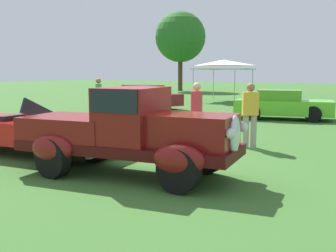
{
  "coord_description": "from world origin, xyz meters",
  "views": [
    {
      "loc": [
        4.94,
        -6.64,
        2.01
      ],
      "look_at": [
        0.14,
        0.8,
        0.84
      ],
      "focal_mm": 44.73,
      "sensor_mm": 36.0,
      "label": 1
    }
  ],
  "objects_px": {
    "show_car_lime": "(283,105)",
    "neighbor_convertible": "(36,130)",
    "feature_pickup_truck": "(129,131)",
    "spectator_by_row": "(99,97)",
    "canopy_tent_left_field": "(224,64)",
    "spectator_near_truck": "(197,111)",
    "spectator_between_cars": "(250,113)",
    "show_car_burgundy": "(144,97)"
  },
  "relations": [
    {
      "from": "spectator_by_row",
      "to": "spectator_between_cars",
      "type": "bearing_deg",
      "value": -21.02
    },
    {
      "from": "feature_pickup_truck",
      "to": "show_car_burgundy",
      "type": "bearing_deg",
      "value": 124.97
    },
    {
      "from": "spectator_near_truck",
      "to": "feature_pickup_truck",
      "type": "bearing_deg",
      "value": -81.13
    },
    {
      "from": "show_car_burgundy",
      "to": "spectator_by_row",
      "type": "bearing_deg",
      "value": -75.18
    },
    {
      "from": "spectator_near_truck",
      "to": "spectator_by_row",
      "type": "height_order",
      "value": "same"
    },
    {
      "from": "show_car_lime",
      "to": "spectator_between_cars",
      "type": "distance_m",
      "value": 6.99
    },
    {
      "from": "neighbor_convertible",
      "to": "canopy_tent_left_field",
      "type": "height_order",
      "value": "canopy_tent_left_field"
    },
    {
      "from": "neighbor_convertible",
      "to": "spectator_between_cars",
      "type": "distance_m",
      "value": 5.39
    },
    {
      "from": "feature_pickup_truck",
      "to": "canopy_tent_left_field",
      "type": "bearing_deg",
      "value": 110.25
    },
    {
      "from": "show_car_lime",
      "to": "spectator_by_row",
      "type": "height_order",
      "value": "spectator_by_row"
    },
    {
      "from": "spectator_by_row",
      "to": "canopy_tent_left_field",
      "type": "height_order",
      "value": "canopy_tent_left_field"
    },
    {
      "from": "neighbor_convertible",
      "to": "canopy_tent_left_field",
      "type": "bearing_deg",
      "value": 101.54
    },
    {
      "from": "show_car_burgundy",
      "to": "spectator_near_truck",
      "type": "relative_size",
      "value": 2.87
    },
    {
      "from": "neighbor_convertible",
      "to": "spectator_near_truck",
      "type": "relative_size",
      "value": 2.74
    },
    {
      "from": "show_car_burgundy",
      "to": "spectator_near_truck",
      "type": "xyz_separation_m",
      "value": [
        7.99,
        -8.54,
        0.31
      ]
    },
    {
      "from": "show_car_lime",
      "to": "spectator_between_cars",
      "type": "xyz_separation_m",
      "value": [
        1.3,
        -6.86,
        0.31
      ]
    },
    {
      "from": "spectator_by_row",
      "to": "canopy_tent_left_field",
      "type": "relative_size",
      "value": 0.53
    },
    {
      "from": "spectator_between_cars",
      "to": "canopy_tent_left_field",
      "type": "xyz_separation_m",
      "value": [
        -7.77,
        14.79,
        1.51
      ]
    },
    {
      "from": "show_car_burgundy",
      "to": "spectator_by_row",
      "type": "height_order",
      "value": "spectator_by_row"
    },
    {
      "from": "neighbor_convertible",
      "to": "canopy_tent_left_field",
      "type": "xyz_separation_m",
      "value": [
        -3.75,
        18.36,
        1.84
      ]
    },
    {
      "from": "neighbor_convertible",
      "to": "spectator_near_truck",
      "type": "distance_m",
      "value": 4.19
    },
    {
      "from": "spectator_near_truck",
      "to": "canopy_tent_left_field",
      "type": "height_order",
      "value": "canopy_tent_left_field"
    },
    {
      "from": "neighbor_convertible",
      "to": "show_car_burgundy",
      "type": "distance_m",
      "value": 12.97
    },
    {
      "from": "show_car_lime",
      "to": "spectator_near_truck",
      "type": "height_order",
      "value": "spectator_near_truck"
    },
    {
      "from": "show_car_lime",
      "to": "neighbor_convertible",
      "type": "bearing_deg",
      "value": -104.65
    },
    {
      "from": "feature_pickup_truck",
      "to": "spectator_by_row",
      "type": "xyz_separation_m",
      "value": [
        -7.21,
        7.11,
        0.05
      ]
    },
    {
      "from": "neighbor_convertible",
      "to": "show_car_burgundy",
      "type": "xyz_separation_m",
      "value": [
        -5.38,
        11.81,
        0.02
      ]
    },
    {
      "from": "spectator_by_row",
      "to": "canopy_tent_left_field",
      "type": "xyz_separation_m",
      "value": [
        0.27,
        11.7,
        1.51
      ]
    },
    {
      "from": "show_car_burgundy",
      "to": "neighbor_convertible",
      "type": "bearing_deg",
      "value": -65.5
    },
    {
      "from": "show_car_lime",
      "to": "spectator_by_row",
      "type": "relative_size",
      "value": 2.49
    },
    {
      "from": "spectator_by_row",
      "to": "canopy_tent_left_field",
      "type": "distance_m",
      "value": 11.8
    },
    {
      "from": "feature_pickup_truck",
      "to": "spectator_near_truck",
      "type": "relative_size",
      "value": 2.66
    },
    {
      "from": "spectator_near_truck",
      "to": "spectator_by_row",
      "type": "relative_size",
      "value": 1.0
    },
    {
      "from": "neighbor_convertible",
      "to": "spectator_between_cars",
      "type": "xyz_separation_m",
      "value": [
        4.02,
        3.57,
        0.33
      ]
    },
    {
      "from": "feature_pickup_truck",
      "to": "canopy_tent_left_field",
      "type": "distance_m",
      "value": 20.11
    },
    {
      "from": "neighbor_convertible",
      "to": "spectator_by_row",
      "type": "bearing_deg",
      "value": 121.11
    },
    {
      "from": "show_car_burgundy",
      "to": "spectator_between_cars",
      "type": "bearing_deg",
      "value": -41.2
    },
    {
      "from": "feature_pickup_truck",
      "to": "spectator_by_row",
      "type": "distance_m",
      "value": 10.13
    },
    {
      "from": "spectator_between_cars",
      "to": "show_car_lime",
      "type": "bearing_deg",
      "value": 100.71
    },
    {
      "from": "feature_pickup_truck",
      "to": "neighbor_convertible",
      "type": "bearing_deg",
      "value": 172.01
    },
    {
      "from": "neighbor_convertible",
      "to": "canopy_tent_left_field",
      "type": "relative_size",
      "value": 1.44
    },
    {
      "from": "show_car_burgundy",
      "to": "spectator_near_truck",
      "type": "height_order",
      "value": "spectator_near_truck"
    }
  ]
}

